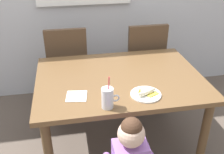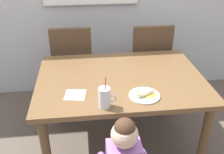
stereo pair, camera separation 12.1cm
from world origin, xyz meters
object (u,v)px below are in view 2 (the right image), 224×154
object	(u,v)px
paper_napkin	(75,95)
dining_table	(120,86)
dining_chair_right	(149,59)
peeled_banana	(146,93)
snack_plate	(144,96)
milk_cup	(105,99)
dining_chair_left	(73,61)

from	to	relation	value
paper_napkin	dining_table	bearing A→B (deg)	32.44
dining_chair_right	peeled_banana	size ratio (longest dim) A/B	5.46
snack_plate	paper_napkin	bearing A→B (deg)	171.57
milk_cup	dining_chair_left	bearing A→B (deg)	102.28
milk_cup	dining_table	bearing A→B (deg)	67.43
peeled_banana	paper_napkin	world-z (taller)	peeled_banana
dining_chair_left	milk_cup	size ratio (longest dim) A/B	3.81
milk_cup	paper_napkin	world-z (taller)	milk_cup
milk_cup	peeled_banana	xyz separation A→B (m)	(0.31, 0.09, -0.04)
dining_table	dining_chair_right	distance (m)	0.83
milk_cup	peeled_banana	world-z (taller)	milk_cup
dining_table	snack_plate	bearing A→B (deg)	-67.20
dining_table	peeled_banana	xyz separation A→B (m)	(0.14, -0.32, 0.12)
dining_table	paper_napkin	size ratio (longest dim) A/B	9.29
snack_plate	dining_table	bearing A→B (deg)	112.80
dining_table	dining_chair_right	bearing A→B (deg)	58.88
paper_napkin	peeled_banana	bearing A→B (deg)	-8.95
dining_table	dining_chair_right	size ratio (longest dim) A/B	1.45
dining_table	milk_cup	world-z (taller)	milk_cup
dining_table	milk_cup	xyz separation A→B (m)	(-0.17, -0.42, 0.16)
dining_chair_left	paper_napkin	distance (m)	1.00
peeled_banana	milk_cup	bearing A→B (deg)	-163.26
paper_napkin	snack_plate	bearing A→B (deg)	-8.43
snack_plate	peeled_banana	world-z (taller)	peeled_banana
dining_chair_right	paper_napkin	xyz separation A→B (m)	(-0.81, -0.95, 0.18)
peeled_banana	paper_napkin	distance (m)	0.53
dining_table	snack_plate	world-z (taller)	snack_plate
dining_chair_right	dining_table	bearing A→B (deg)	58.88
dining_table	snack_plate	distance (m)	0.36
dining_chair_left	milk_cup	xyz separation A→B (m)	(0.25, -1.16, 0.25)
dining_chair_right	paper_napkin	world-z (taller)	dining_chair_right
milk_cup	paper_napkin	distance (m)	0.28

